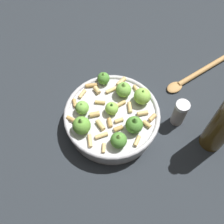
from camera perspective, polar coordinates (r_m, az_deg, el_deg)
ground_plane at (r=0.74m, az=-0.00°, el=-2.57°), size 2.40×2.40×0.00m
cooking_pan at (r=0.71m, az=0.06°, el=-1.09°), size 0.26×0.26×0.12m
pepper_shaker at (r=0.73m, az=14.43°, el=-0.20°), size 0.04×0.04×0.09m
olive_oil_bottle at (r=0.68m, az=23.16°, el=-2.32°), size 0.06×0.06×0.25m
wooden_spoon at (r=0.87m, az=17.50°, el=7.64°), size 0.23×0.14×0.02m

